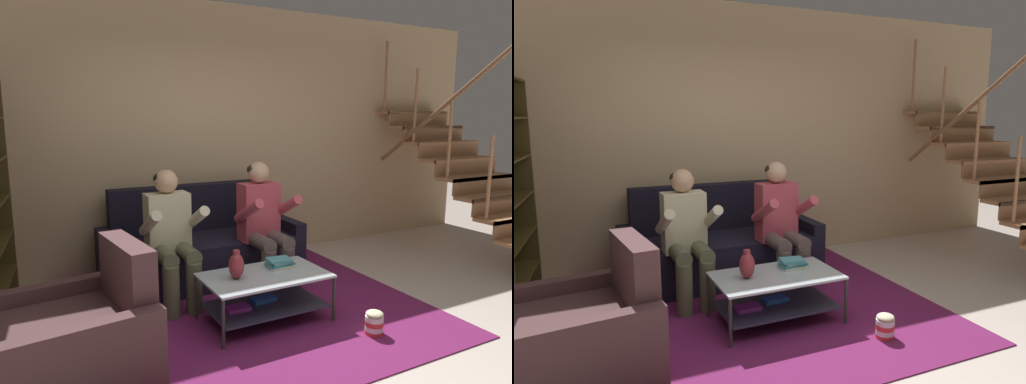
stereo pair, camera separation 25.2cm
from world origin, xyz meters
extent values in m
plane|color=beige|center=(0.00, 0.00, 0.00)|extent=(16.80, 16.80, 0.00)
cube|color=tan|center=(0.00, 2.46, 1.45)|extent=(8.40, 0.12, 2.90)
cube|color=#AD764C|center=(3.20, 0.92, 0.75)|extent=(1.10, 0.27, 0.04)
cube|color=#986743|center=(3.20, 0.80, 0.67)|extent=(1.10, 0.02, 0.19)
cube|color=#AD764C|center=(3.20, 1.19, 0.94)|extent=(1.10, 0.27, 0.04)
cube|color=#986743|center=(3.20, 1.06, 0.87)|extent=(1.10, 0.02, 0.19)
cube|color=#AD764C|center=(3.20, 1.45, 1.14)|extent=(1.10, 0.27, 0.04)
cube|color=#986743|center=(3.20, 1.33, 1.06)|extent=(1.10, 0.02, 0.19)
cube|color=#AD764C|center=(3.20, 1.72, 1.33)|extent=(1.10, 0.27, 0.04)
cube|color=#986743|center=(3.20, 1.60, 1.25)|extent=(1.10, 0.02, 0.19)
cube|color=#AD764C|center=(3.20, 1.99, 1.52)|extent=(1.10, 0.27, 0.04)
cube|color=#986743|center=(3.20, 1.86, 1.44)|extent=(1.10, 0.02, 0.19)
cube|color=#AD764C|center=(3.20, 2.25, 1.71)|extent=(1.10, 0.27, 0.04)
cube|color=#986743|center=(3.20, 2.13, 1.64)|extent=(1.10, 0.02, 0.19)
cylinder|color=#AD764C|center=(2.69, 0.65, 1.03)|extent=(0.04, 0.04, 0.90)
cylinder|color=#AD764C|center=(2.69, 1.19, 1.41)|extent=(0.04, 0.04, 0.90)
cylinder|color=#AD764C|center=(2.69, 1.72, 1.80)|extent=(0.04, 0.04, 0.90)
cylinder|color=#AD764C|center=(2.69, 2.25, 2.18)|extent=(0.04, 0.04, 0.90)
cylinder|color=brown|center=(2.69, 1.19, 1.86)|extent=(0.05, 2.16, 1.58)
cube|color=black|center=(-0.09, 1.83, 0.23)|extent=(1.72, 0.86, 0.45)
cube|color=black|center=(-0.09, 2.17, 0.70)|extent=(1.72, 0.18, 0.49)
cube|color=black|center=(-1.01, 1.83, 0.29)|extent=(0.13, 0.86, 0.57)
cube|color=black|center=(0.84, 1.83, 0.29)|extent=(0.13, 0.86, 0.57)
cylinder|color=#575A3E|center=(-0.65, 1.10, 0.23)|extent=(0.14, 0.14, 0.45)
cylinder|color=#575A3E|center=(-0.45, 1.10, 0.23)|extent=(0.14, 0.14, 0.45)
cylinder|color=#575A3E|center=(-0.65, 1.28, 0.50)|extent=(0.14, 0.42, 0.14)
cylinder|color=#575A3E|center=(-0.45, 1.28, 0.50)|extent=(0.14, 0.42, 0.14)
cube|color=beige|center=(-0.55, 1.48, 0.73)|extent=(0.38, 0.22, 0.54)
cylinder|color=beige|center=(-0.75, 1.30, 0.78)|extent=(0.09, 0.49, 0.31)
cylinder|color=beige|center=(-0.35, 1.30, 0.78)|extent=(0.09, 0.49, 0.31)
sphere|color=tan|center=(-0.55, 1.48, 1.10)|extent=(0.21, 0.21, 0.21)
ellipsoid|color=black|center=(-0.55, 1.50, 1.13)|extent=(0.21, 0.21, 0.13)
cylinder|color=brown|center=(0.28, 1.10, 0.23)|extent=(0.14, 0.14, 0.45)
cylinder|color=brown|center=(0.48, 1.10, 0.23)|extent=(0.14, 0.14, 0.45)
cylinder|color=brown|center=(0.28, 1.28, 0.50)|extent=(0.14, 0.42, 0.14)
cylinder|color=brown|center=(0.48, 1.28, 0.50)|extent=(0.14, 0.42, 0.14)
cube|color=#B74453|center=(0.38, 1.48, 0.74)|extent=(0.38, 0.22, 0.57)
cylinder|color=#B74453|center=(0.17, 1.30, 0.80)|extent=(0.09, 0.49, 0.31)
cylinder|color=#B74453|center=(0.58, 1.30, 0.80)|extent=(0.09, 0.49, 0.31)
sphere|color=tan|center=(0.38, 1.48, 1.13)|extent=(0.21, 0.21, 0.21)
ellipsoid|color=black|center=(0.38, 1.50, 1.16)|extent=(0.21, 0.21, 0.13)
cube|color=#ADBABF|center=(0.01, 0.69, 0.39)|extent=(1.02, 0.59, 0.02)
cube|color=#2F3144|center=(0.01, 0.69, 0.14)|extent=(0.93, 0.54, 0.02)
cylinder|color=#31332D|center=(-0.48, 0.41, 0.20)|extent=(0.03, 0.03, 0.40)
cylinder|color=#31332D|center=(0.51, 0.41, 0.20)|extent=(0.03, 0.03, 0.40)
cylinder|color=#31332D|center=(-0.48, 0.98, 0.20)|extent=(0.03, 0.03, 0.40)
cylinder|color=#31332D|center=(0.51, 0.98, 0.20)|extent=(0.03, 0.03, 0.40)
cube|color=purple|center=(-0.24, 0.68, 0.17)|extent=(0.20, 0.12, 0.03)
cube|color=blue|center=(0.03, 0.75, 0.17)|extent=(0.22, 0.13, 0.03)
cube|color=#691B4D|center=(-0.04, 1.16, 0.01)|extent=(3.00, 3.14, 0.01)
cube|color=#7E586E|center=(-0.04, 1.16, 0.01)|extent=(1.65, 1.73, 0.00)
ellipsoid|color=maroon|center=(-0.23, 0.71, 0.51)|extent=(0.13, 0.13, 0.21)
cylinder|color=maroon|center=(-0.23, 0.71, 0.61)|extent=(0.06, 0.06, 0.05)
cube|color=silver|center=(0.21, 0.79, 0.41)|extent=(0.21, 0.17, 0.02)
cube|color=teal|center=(0.21, 0.79, 0.43)|extent=(0.24, 0.16, 0.02)
cube|color=#709FAD|center=(0.21, 0.79, 0.45)|extent=(0.20, 0.17, 0.02)
cube|color=teal|center=(0.20, 0.78, 0.47)|extent=(0.21, 0.17, 0.02)
cube|color=#4B2E30|center=(-1.48, 0.46, 0.23)|extent=(0.96, 0.77, 0.45)
cube|color=#4B2E30|center=(-1.12, 0.51, 0.67)|extent=(0.24, 0.68, 0.42)
cube|color=#4B2E30|center=(-1.53, 0.85, 0.28)|extent=(0.89, 0.22, 0.55)
cube|color=#4B2E30|center=(-1.43, 0.08, 0.28)|extent=(0.89, 0.22, 0.55)
cylinder|color=red|center=(0.64, 0.08, 0.02)|extent=(0.14, 0.14, 0.04)
cylinder|color=white|center=(0.64, 0.08, 0.06)|extent=(0.14, 0.14, 0.04)
cylinder|color=red|center=(0.64, 0.08, 0.10)|extent=(0.14, 0.14, 0.04)
cylinder|color=white|center=(0.64, 0.08, 0.14)|extent=(0.14, 0.14, 0.04)
ellipsoid|color=beige|center=(0.64, 0.08, 0.17)|extent=(0.13, 0.13, 0.05)
camera|label=1|loc=(-1.70, -2.41, 1.68)|focal=32.00mm
camera|label=2|loc=(-1.48, -2.52, 1.68)|focal=32.00mm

